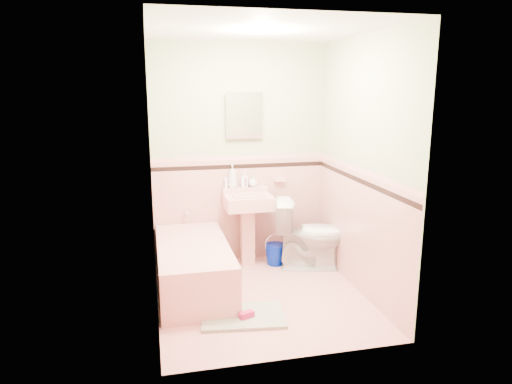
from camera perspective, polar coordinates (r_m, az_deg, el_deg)
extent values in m
plane|color=pink|center=(4.73, 0.69, -12.57)|extent=(2.20, 2.20, 0.00)
plane|color=white|center=(4.31, 0.78, 19.12)|extent=(2.20, 2.20, 0.00)
plane|color=beige|center=(5.41, -2.01, 4.51)|extent=(2.50, 0.00, 2.50)
plane|color=beige|center=(3.31, 5.21, -0.77)|extent=(2.50, 0.00, 2.50)
plane|color=beige|center=(4.23, -12.57, 1.92)|extent=(0.00, 2.50, 2.50)
plane|color=beige|center=(4.68, 12.74, 2.93)|extent=(0.00, 2.50, 2.50)
plane|color=#EBA39D|center=(5.53, -1.94, -2.19)|extent=(2.00, 0.00, 2.00)
plane|color=#EBA39D|center=(3.53, 4.94, -11.05)|extent=(2.00, 0.00, 2.00)
plane|color=#EBA39D|center=(4.39, -12.00, -6.43)|extent=(0.00, 2.20, 2.20)
plane|color=#EBA39D|center=(4.82, 12.24, -4.70)|extent=(0.00, 2.20, 2.20)
plane|color=black|center=(5.41, -1.96, 3.12)|extent=(2.00, 0.00, 2.00)
plane|color=black|center=(3.36, 5.07, -2.86)|extent=(2.00, 0.00, 2.00)
plane|color=black|center=(4.25, -12.24, 0.21)|extent=(0.00, 2.20, 2.20)
plane|color=black|center=(4.69, 12.46, 1.36)|extent=(0.00, 2.20, 2.20)
plane|color=pink|center=(5.39, -1.97, 4.17)|extent=(2.00, 0.00, 2.00)
plane|color=pink|center=(3.33, 5.11, -1.20)|extent=(2.00, 0.00, 2.00)
plane|color=pink|center=(4.23, -12.30, 1.53)|extent=(0.00, 2.20, 2.20)
plane|color=pink|center=(4.68, 12.52, 2.56)|extent=(0.00, 2.20, 2.20)
cube|color=#E39F9A|center=(4.85, -7.59, -9.14)|extent=(0.70, 1.50, 0.45)
cylinder|color=silver|center=(5.40, -8.44, -2.34)|extent=(0.04, 0.12, 0.04)
cylinder|color=silver|center=(5.37, -1.26, 1.22)|extent=(0.02, 0.02, 0.10)
cube|color=white|center=(5.34, -1.45, 9.27)|extent=(0.39, 0.04, 0.49)
cube|color=#E39F9A|center=(5.53, 2.88, 1.53)|extent=(0.13, 0.07, 0.04)
imported|color=#B2B2B2|center=(5.37, -2.87, 1.91)|extent=(0.13, 0.13, 0.27)
imported|color=#B2B2B2|center=(5.41, -1.39, 1.51)|extent=(0.09, 0.10, 0.18)
imported|color=#B2B2B2|center=(5.43, -0.38, 1.32)|extent=(0.13, 0.13, 0.13)
cylinder|color=white|center=(5.37, -3.65, 1.11)|extent=(0.04, 0.04, 0.12)
imported|color=white|center=(5.34, 6.63, -5.08)|extent=(0.87, 0.63, 0.79)
cube|color=#94A085|center=(4.34, -1.60, -14.83)|extent=(0.79, 0.58, 0.03)
cube|color=#BF1E59|center=(4.27, -1.15, -14.65)|extent=(0.15, 0.11, 0.05)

